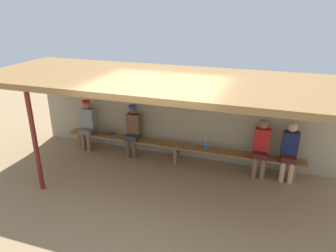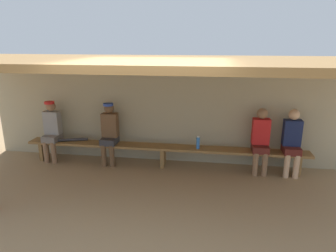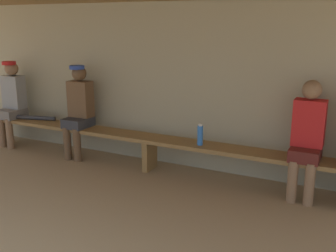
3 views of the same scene
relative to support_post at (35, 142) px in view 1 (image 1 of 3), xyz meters
The scene contains 11 objects.
ground_plane 2.67m from the support_post, 13.04° to the left, with size 24.00×24.00×0.00m, color #9E7F59.
back_wall 3.48m from the support_post, 47.04° to the left, with size 8.00×0.20×2.20m, color tan.
dugout_roof 2.92m from the support_post, 27.76° to the left, with size 8.00×2.80×0.12m, color olive.
support_post is the anchor object (origin of this frame).
bench 3.25m from the support_post, 41.49° to the left, with size 6.00×0.36×0.46m.
player_with_sunglasses 4.86m from the support_post, 25.73° to the left, with size 0.34×0.42×1.34m.
player_middle 2.14m from the support_post, 93.44° to the left, with size 0.34×0.42×1.34m.
player_in_blue 5.40m from the support_post, 22.96° to the left, with size 0.34×0.42×1.34m.
player_near_post 2.45m from the support_post, 60.18° to the left, with size 0.34×0.42×1.34m.
water_bottle_blue 3.77m from the support_post, 33.47° to the left, with size 0.07×0.07×0.27m.
baseball_bat 2.20m from the support_post, 83.82° to the left, with size 0.07×0.07×0.86m, color #333338.
Camera 1 is at (2.01, -5.12, 3.72)m, focal length 33.19 mm.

